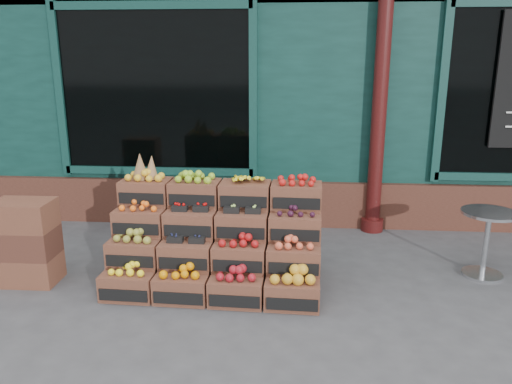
{
  "coord_description": "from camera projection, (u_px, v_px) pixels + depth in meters",
  "views": [
    {
      "loc": [
        0.18,
        -4.16,
        2.18
      ],
      "look_at": [
        -0.2,
        0.7,
        0.85
      ],
      "focal_mm": 35.0,
      "sensor_mm": 36.0,
      "label": 1
    }
  ],
  "objects": [
    {
      "name": "bistro_table",
      "position": [
        487.0,
        236.0,
        5.02
      ],
      "size": [
        0.55,
        0.55,
        0.69
      ],
      "rotation": [
        0.0,
        0.0,
        -0.01
      ],
      "color": "#B6B8BD",
      "rests_on": "ground"
    },
    {
      "name": "spare_crates",
      "position": [
        27.0,
        242.0,
        4.88
      ],
      "size": [
        0.57,
        0.4,
        0.84
      ],
      "rotation": [
        0.0,
        0.0,
        0.02
      ],
      "color": "brown",
      "rests_on": "ground"
    },
    {
      "name": "crate_display",
      "position": [
        217.0,
        245.0,
        4.89
      ],
      "size": [
        2.04,
        1.04,
        1.26
      ],
      "rotation": [
        0.0,
        0.0,
        -0.03
      ],
      "color": "brown",
      "rests_on": "ground"
    },
    {
      "name": "shopkeeper",
      "position": [
        185.0,
        141.0,
        7.18
      ],
      "size": [
        0.84,
        0.69,
        1.99
      ],
      "primitive_type": "imported",
      "rotation": [
        0.0,
        0.0,
        3.48
      ],
      "color": "#1E6A2E",
      "rests_on": "ground"
    },
    {
      "name": "ground",
      "position": [
        272.0,
        301.0,
        4.59
      ],
      "size": [
        60.0,
        60.0,
        0.0
      ],
      "primitive_type": "plane",
      "color": "#424245",
      "rests_on": "ground"
    },
    {
      "name": "shop_facade",
      "position": [
        287.0,
        44.0,
        8.88
      ],
      "size": [
        12.0,
        6.24,
        4.8
      ],
      "color": "#0F342E",
      "rests_on": "ground"
    }
  ]
}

